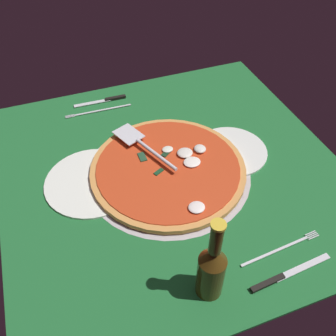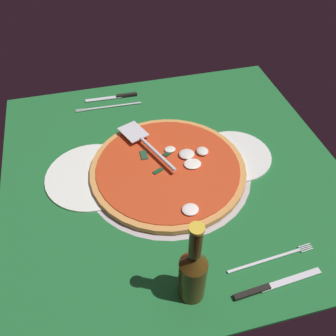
{
  "view_description": "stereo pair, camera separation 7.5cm",
  "coord_description": "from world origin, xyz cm",
  "px_view_note": "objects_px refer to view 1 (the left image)",
  "views": [
    {
      "loc": [
        -26.31,
        -67.44,
        73.6
      ],
      "look_at": [
        -1.45,
        -0.52,
        1.92
      ],
      "focal_mm": 40.09,
      "sensor_mm": 36.0,
      "label": 1
    },
    {
      "loc": [
        -19.14,
        -69.69,
        73.6
      ],
      "look_at": [
        -1.45,
        -0.52,
        1.92
      ],
      "focal_mm": 40.09,
      "sensor_mm": 36.0,
      "label": 2
    }
  ],
  "objects_px": {
    "dinner_plate_right": "(231,151)",
    "beer_bottle": "(211,269)",
    "pizza": "(169,168)",
    "dinner_plate_left": "(92,182)",
    "pizza_server": "(143,144)",
    "place_setting_far": "(102,106)",
    "place_setting_near": "(282,263)"
  },
  "relations": [
    {
      "from": "pizza",
      "to": "beer_bottle",
      "type": "relative_size",
      "value": 1.83
    },
    {
      "from": "pizza",
      "to": "place_setting_far",
      "type": "xyz_separation_m",
      "value": [
        -0.1,
        0.36,
        -0.01
      ]
    },
    {
      "from": "pizza",
      "to": "place_setting_near",
      "type": "xyz_separation_m",
      "value": [
        0.14,
        -0.35,
        -0.01
      ]
    },
    {
      "from": "dinner_plate_left",
      "to": "dinner_plate_right",
      "type": "height_order",
      "value": "same"
    },
    {
      "from": "pizza",
      "to": "place_setting_far",
      "type": "height_order",
      "value": "pizza"
    },
    {
      "from": "pizza",
      "to": "place_setting_near",
      "type": "distance_m",
      "value": 0.38
    },
    {
      "from": "dinner_plate_left",
      "to": "beer_bottle",
      "type": "height_order",
      "value": "beer_bottle"
    },
    {
      "from": "pizza_server",
      "to": "place_setting_near",
      "type": "bearing_deg",
      "value": 179.79
    },
    {
      "from": "dinner_plate_left",
      "to": "place_setting_far",
      "type": "xyz_separation_m",
      "value": [
        0.1,
        0.33,
        -0.0
      ]
    },
    {
      "from": "dinner_plate_right",
      "to": "beer_bottle",
      "type": "relative_size",
      "value": 0.91
    },
    {
      "from": "place_setting_near",
      "to": "place_setting_far",
      "type": "relative_size",
      "value": 1.01
    },
    {
      "from": "dinner_plate_right",
      "to": "place_setting_near",
      "type": "height_order",
      "value": "place_setting_near"
    },
    {
      "from": "dinner_plate_right",
      "to": "beer_bottle",
      "type": "height_order",
      "value": "beer_bottle"
    },
    {
      "from": "dinner_plate_left",
      "to": "pizza",
      "type": "xyz_separation_m",
      "value": [
        0.2,
        -0.03,
        0.01
      ]
    },
    {
      "from": "dinner_plate_right",
      "to": "place_setting_near",
      "type": "xyz_separation_m",
      "value": [
        -0.06,
        -0.37,
        -0.0
      ]
    },
    {
      "from": "pizza_server",
      "to": "beer_bottle",
      "type": "bearing_deg",
      "value": 157.9
    },
    {
      "from": "place_setting_near",
      "to": "beer_bottle",
      "type": "bearing_deg",
      "value": 175.18
    },
    {
      "from": "pizza_server",
      "to": "place_setting_near",
      "type": "distance_m",
      "value": 0.48
    },
    {
      "from": "pizza",
      "to": "dinner_plate_left",
      "type": "bearing_deg",
      "value": 170.38
    },
    {
      "from": "pizza_server",
      "to": "place_setting_near",
      "type": "height_order",
      "value": "pizza_server"
    },
    {
      "from": "beer_bottle",
      "to": "pizza",
      "type": "bearing_deg",
      "value": 83.23
    },
    {
      "from": "pizza_server",
      "to": "place_setting_far",
      "type": "bearing_deg",
      "value": -10.66
    },
    {
      "from": "place_setting_far",
      "to": "beer_bottle",
      "type": "bearing_deg",
      "value": 96.49
    },
    {
      "from": "dinner_plate_left",
      "to": "place_setting_far",
      "type": "relative_size",
      "value": 1.17
    },
    {
      "from": "pizza_server",
      "to": "place_setting_near",
      "type": "relative_size",
      "value": 1.08
    },
    {
      "from": "place_setting_far",
      "to": "dinner_plate_left",
      "type": "bearing_deg",
      "value": 74.18
    },
    {
      "from": "dinner_plate_right",
      "to": "place_setting_near",
      "type": "relative_size",
      "value": 0.96
    },
    {
      "from": "dinner_plate_right",
      "to": "pizza",
      "type": "height_order",
      "value": "pizza"
    },
    {
      "from": "beer_bottle",
      "to": "dinner_plate_left",
      "type": "bearing_deg",
      "value": 112.92
    },
    {
      "from": "pizza",
      "to": "beer_bottle",
      "type": "xyz_separation_m",
      "value": [
        -0.04,
        -0.35,
        0.07
      ]
    },
    {
      "from": "pizza_server",
      "to": "beer_bottle",
      "type": "relative_size",
      "value": 1.03
    },
    {
      "from": "pizza_server",
      "to": "place_setting_far",
      "type": "height_order",
      "value": "pizza_server"
    }
  ]
}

